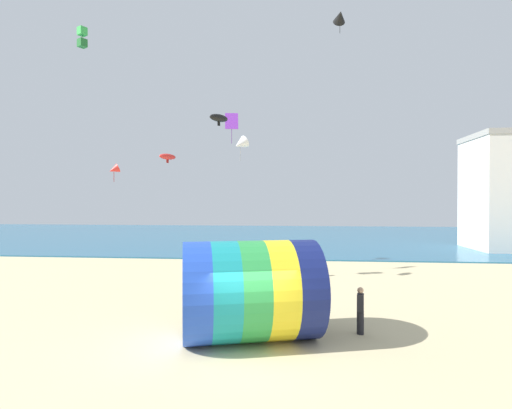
{
  "coord_description": "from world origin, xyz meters",
  "views": [
    {
      "loc": [
        1.17,
        -11.43,
        4.59
      ],
      "look_at": [
        -0.27,
        3.56,
        4.44
      ],
      "focal_mm": 28.0,
      "sensor_mm": 36.0,
      "label": 1
    }
  ],
  "objects": [
    {
      "name": "giant_inflatable_tube",
      "position": [
        -0.25,
        1.56,
        1.63
      ],
      "size": [
        5.08,
        4.31,
        3.27
      ],
      "color": "blue",
      "rests_on": "ground"
    },
    {
      "name": "kite_green_box",
      "position": [
        -10.06,
        8.84,
        13.26
      ],
      "size": [
        0.53,
        0.53,
        1.12
      ],
      "color": "green"
    },
    {
      "name": "kite_purple_diamond",
      "position": [
        -2.67,
        12.84,
        9.44
      ],
      "size": [
        0.88,
        0.64,
        1.91
      ],
      "color": "purple"
    },
    {
      "name": "bystander_near_water",
      "position": [
        1.58,
        12.61,
        0.87
      ],
      "size": [
        0.41,
        0.32,
        1.71
      ],
      "color": "#726651",
      "rests_on": "ground"
    },
    {
      "name": "sea",
      "position": [
        0.0,
        38.99,
        0.05
      ],
      "size": [
        120.0,
        40.0,
        0.1
      ],
      "primitive_type": "cube",
      "color": "#236084",
      "rests_on": "ground"
    },
    {
      "name": "kite_white_delta",
      "position": [
        -2.62,
        16.39,
        8.56
      ],
      "size": [
        1.48,
        1.43,
        1.79
      ],
      "color": "white"
    },
    {
      "name": "kite_handler",
      "position": [
        3.43,
        2.48,
        0.82
      ],
      "size": [
        0.29,
        0.4,
        1.61
      ],
      "color": "black",
      "rests_on": "ground"
    },
    {
      "name": "kite_black_parafoil",
      "position": [
        -3.01,
        10.42,
        9.16
      ],
      "size": [
        1.24,
        1.34,
        0.7
      ],
      "color": "black"
    },
    {
      "name": "kite_red_parafoil",
      "position": [
        -8.33,
        17.78,
        7.88
      ],
      "size": [
        1.39,
        1.46,
        0.78
      ],
      "color": "red"
    },
    {
      "name": "ground_plane",
      "position": [
        0.0,
        0.0,
        0.0
      ],
      "size": [
        120.0,
        120.0,
        0.0
      ],
      "primitive_type": "plane",
      "color": "#CCBA8C"
    },
    {
      "name": "kite_black_delta",
      "position": [
        4.16,
        15.51,
        16.77
      ],
      "size": [
        0.87,
        1.14,
        1.64
      ],
      "color": "black"
    },
    {
      "name": "kite_red_delta",
      "position": [
        -9.01,
        10.27,
        6.33
      ],
      "size": [
        0.85,
        0.8,
        1.03
      ],
      "color": "red"
    }
  ]
}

